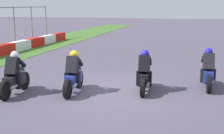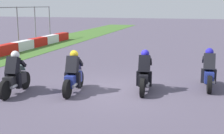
% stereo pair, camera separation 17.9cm
% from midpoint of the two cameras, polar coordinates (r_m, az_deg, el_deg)
% --- Properties ---
extents(ground_plane, '(120.00, 120.00, 0.00)m').
position_cam_midpoint_polar(ground_plane, '(11.27, 0.38, -4.37)').
color(ground_plane, '#4E4758').
extents(rider_lane_a, '(2.04, 0.55, 1.51)m').
position_cam_midpoint_polar(rider_lane_a, '(11.99, 17.87, -0.90)').
color(rider_lane_a, black).
rests_on(rider_lane_a, ground_plane).
extents(rider_lane_b, '(2.04, 0.56, 1.51)m').
position_cam_midpoint_polar(rider_lane_b, '(11.08, 6.50, -1.40)').
color(rider_lane_b, black).
rests_on(rider_lane_b, ground_plane).
extents(rider_lane_c, '(2.04, 0.56, 1.51)m').
position_cam_midpoint_polar(rider_lane_c, '(10.93, -6.67, -1.58)').
color(rider_lane_c, black).
rests_on(rider_lane_c, ground_plane).
extents(rider_lane_d, '(2.04, 0.55, 1.51)m').
position_cam_midpoint_polar(rider_lane_d, '(11.22, -17.13, -1.68)').
color(rider_lane_d, black).
rests_on(rider_lane_d, ground_plane).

